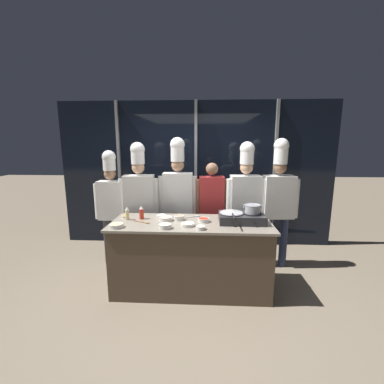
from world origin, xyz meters
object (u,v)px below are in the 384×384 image
frying_pan (231,211)px  prep_bowl_mushrooms (179,217)px  person_guest (212,204)px  chef_sous (139,197)px  chef_line (178,193)px  prep_bowl_garlic (201,227)px  stock_pot (252,209)px  serving_spoon_slotted (145,222)px  prep_bowl_ginger (116,225)px  prep_bowl_shrimp (166,218)px  prep_bowl_noodles (165,226)px  prep_bowl_chili_flakes (204,220)px  chef_head (111,199)px  portable_stove (242,218)px  prep_bowl_carrots (125,217)px  squeeze_bottle_chili (141,213)px  chef_pastry (245,197)px  serving_spoon_solid (196,216)px  prep_bowl_chicken (188,224)px  chef_apprentice (278,196)px  squeeze_bottle_oil (127,214)px  prep_bowl_rice (161,216)px

frying_pan → prep_bowl_mushrooms: size_ratio=3.62×
prep_bowl_mushrooms → person_guest: person_guest is taller
chef_sous → chef_line: (0.60, 0.07, 0.04)m
prep_bowl_garlic → chef_sous: size_ratio=0.06×
stock_pot → chef_line: size_ratio=0.11×
serving_spoon_slotted → chef_line: chef_line is taller
stock_pot → prep_bowl_garlic: 0.74m
prep_bowl_ginger → prep_bowl_shrimp: bearing=29.0°
prep_bowl_noodles → prep_bowl_mushrooms: 0.39m
prep_bowl_noodles → prep_bowl_shrimp: prep_bowl_noodles is taller
stock_pot → prep_bowl_chili_flakes: stock_pot is taller
person_guest → chef_head: bearing=-0.8°
prep_bowl_noodles → portable_stove: bearing=17.1°
chef_sous → person_guest: bearing=178.0°
serving_spoon_slotted → chef_sous: size_ratio=0.12×
chef_line → serving_spoon_slotted: bearing=65.3°
portable_stove → frying_pan: (-0.13, -0.01, 0.08)m
prep_bowl_carrots → squeeze_bottle_chili: bearing=-8.0°
portable_stove → chef_pastry: (0.15, 0.68, 0.14)m
portable_stove → chef_head: size_ratio=0.32×
prep_bowl_chili_flakes → prep_bowl_shrimp: size_ratio=0.90×
serving_spoon_solid → chef_head: 1.41m
prep_bowl_chicken → serving_spoon_solid: prep_bowl_chicken is taller
prep_bowl_noodles → chef_apprentice: size_ratio=0.08×
prep_bowl_chili_flakes → prep_bowl_garlic: (-0.03, -0.30, -0.00)m
prep_bowl_garlic → prep_bowl_carrots: 1.13m
serving_spoon_solid → prep_bowl_noodles: bearing=-124.2°
portable_stove → chef_pastry: chef_pastry is taller
stock_pot → serving_spoon_slotted: (-1.38, -0.09, -0.18)m
chef_head → chef_apprentice: size_ratio=0.91×
chef_head → person_guest: size_ratio=1.11×
stock_pot → person_guest: size_ratio=0.14×
squeeze_bottle_chili → prep_bowl_ginger: 0.43m
prep_bowl_chicken → chef_apprentice: (1.33, 0.86, 0.19)m
serving_spoon_solid → chef_sous: 1.01m
prep_bowl_mushrooms → person_guest: size_ratio=0.09×
stock_pot → chef_head: bearing=162.8°
person_guest → portable_stove: bearing=114.9°
frying_pan → chef_sous: size_ratio=0.27×
chef_sous → prep_bowl_mushrooms: bearing=134.7°
prep_bowl_mushrooms → chef_line: 0.68m
prep_bowl_chili_flakes → prep_bowl_ginger: same height
prep_bowl_chili_flakes → prep_bowl_mushrooms: prep_bowl_mushrooms is taller
prep_bowl_chicken → person_guest: (0.31, 0.89, 0.05)m
prep_bowl_noodles → prep_bowl_chicken: bearing=21.9°
prep_bowl_mushrooms → chef_pastry: (0.96, 0.61, 0.16)m
prep_bowl_garlic → chef_sous: chef_sous is taller
squeeze_bottle_oil → prep_bowl_chicken: size_ratio=1.06×
prep_bowl_garlic → prep_bowl_rice: (-0.55, 0.48, -0.00)m
squeeze_bottle_oil → chef_apprentice: (2.15, 0.65, 0.12)m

